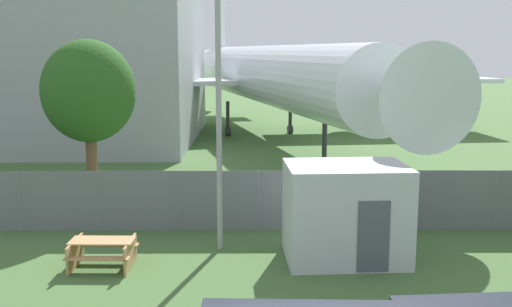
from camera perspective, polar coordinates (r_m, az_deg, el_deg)
The scene contains 6 objects.
perimeter_fence at distance 19.22m, azimuth 0.22°, elevation -4.51°, with size 56.07×0.07×1.96m.
airplane at distance 39.87m, azimuth 0.78°, elevation 7.49°, with size 34.26×41.92×11.60m.
portable_cabin at distance 16.71m, azimuth 8.53°, elevation -5.57°, with size 3.38×2.51×2.67m.
picnic_bench_near_cabin at distance 16.66m, azimuth -14.41°, elevation -8.92°, with size 1.71×1.43×0.76m.
tree_left_of_cabin at distance 23.02m, azimuth -15.65°, elevation 5.67°, with size 3.45×3.45×6.15m.
light_mast at distance 16.89m, azimuth -3.61°, elevation 7.89°, with size 0.44×0.44×8.58m.
Camera 1 is at (-0.21, -7.20, 5.72)m, focal length 42.00 mm.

